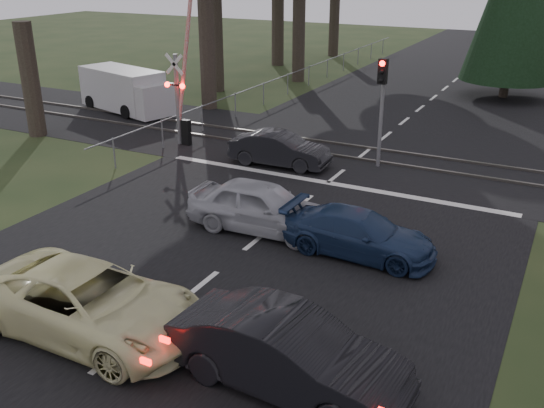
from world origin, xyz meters
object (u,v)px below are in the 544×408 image
Objects in this scene: crossing_signal at (182,97)px; silver_car at (261,207)px; dark_car_far at (280,149)px; dark_hatchback at (288,354)px; white_van at (127,91)px; cream_coupe at (90,302)px; blue_sedan at (359,234)px; traffic_signal_center at (382,94)px.

crossing_signal is 1.59× the size of silver_car.
silver_car reaches higher than dark_car_far.
crossing_signal is 16.33m from dark_hatchback.
crossing_signal is 1.19× the size of white_van.
white_van reaches higher than silver_car.
cream_coupe is 20.24m from white_van.
dark_hatchback is at bearing -48.35° from crossing_signal.
dark_hatchback is at bearing -172.09° from blue_sedan.
cream_coupe is 1.16× the size of dark_hatchback.
cream_coupe is 0.91× the size of white_van.
cream_coupe is 7.19m from blue_sedan.
traffic_signal_center is at bearing -12.01° from silver_car.
crossing_signal is at bearing 44.83° from dark_hatchback.
dark_hatchback is 1.04× the size of silver_car.
white_van is (-16.11, 9.95, 0.49)m from blue_sedan.
dark_car_far is (-5.96, 11.56, -0.11)m from dark_hatchback.
traffic_signal_center reaches higher than dark_hatchback.
cream_coupe is at bearing 170.89° from silver_car.
cream_coupe is at bearing -98.30° from traffic_signal_center.
traffic_signal_center reaches higher than white_van.
cream_coupe is 1.21× the size of silver_car.
dark_hatchback is (2.55, -13.06, -2.06)m from traffic_signal_center.
dark_hatchback reaches higher than cream_coupe.
traffic_signal_center is at bearing -69.36° from dark_car_far.
crossing_signal is 1.32× the size of cream_coupe.
white_van is (-13.06, 9.79, 0.35)m from silver_car.
white_van reaches higher than dark_car_far.
traffic_signal_center is 0.98× the size of blue_sedan.
cream_coupe is 4.50m from dark_hatchback.
dark_hatchback is at bearing -150.23° from silver_car.
dark_hatchback is (4.50, 0.29, 0.01)m from cream_coupe.
traffic_signal_center is 7.47m from silver_car.
silver_car reaches higher than blue_sedan.
crossing_signal reaches higher than silver_car.
blue_sedan is (3.05, -0.16, -0.14)m from silver_car.
silver_car is at bearing -21.52° from white_van.
crossing_signal is 14.03m from cream_coupe.
crossing_signal is at bearing 58.91° from blue_sedan.
traffic_signal_center is 14.62m from white_van.
dark_hatchback is (10.82, -12.17, -1.31)m from crossing_signal.
silver_car is 6.01m from dark_car_far.
dark_car_far is at bearing -156.36° from traffic_signal_center.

